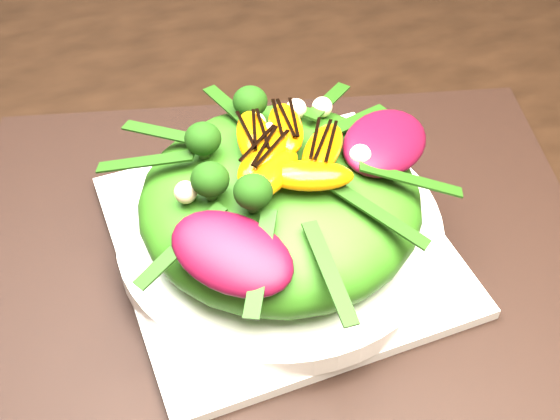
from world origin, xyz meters
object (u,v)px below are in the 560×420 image
object	(u,v)px
orange_segment	(266,139)
placemat	(280,249)
lettuce_mound	(280,201)
dining_table	(373,213)
plate_base	(280,243)
salad_bowl	(280,231)

from	to	relation	value
orange_segment	placemat	bearing A→B (deg)	-82.07
lettuce_mound	dining_table	bearing A→B (deg)	18.73
placemat	plate_base	world-z (taller)	plate_base
dining_table	orange_segment	xyz separation A→B (m)	(-0.10, -0.01, 0.12)
salad_bowl	plate_base	bearing A→B (deg)	0.00
plate_base	orange_segment	xyz separation A→B (m)	(-0.00, 0.02, 0.09)
placemat	plate_base	size ratio (longest dim) A/B	2.01
salad_bowl	lettuce_mound	xyz separation A→B (m)	(0.00, 0.00, 0.03)
lettuce_mound	salad_bowl	bearing A→B (deg)	0.00
dining_table	salad_bowl	xyz separation A→B (m)	(-0.10, -0.03, 0.04)
plate_base	lettuce_mound	distance (m)	0.05
dining_table	lettuce_mound	world-z (taller)	dining_table
orange_segment	dining_table	bearing A→B (deg)	5.67
lettuce_mound	orange_segment	xyz separation A→B (m)	(-0.00, 0.02, 0.04)
lettuce_mound	orange_segment	distance (m)	0.05
orange_segment	plate_base	bearing A→B (deg)	-82.07
placemat	salad_bowl	distance (m)	0.02
salad_bowl	lettuce_mound	bearing A→B (deg)	0.00
dining_table	salad_bowl	size ratio (longest dim) A/B	6.21
salad_bowl	lettuce_mound	distance (m)	0.03
plate_base	lettuce_mound	bearing A→B (deg)	0.00
dining_table	placemat	size ratio (longest dim) A/B	3.15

